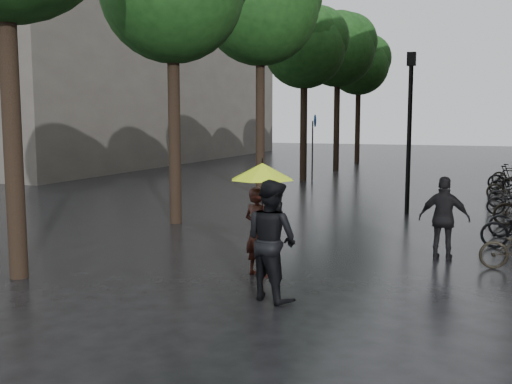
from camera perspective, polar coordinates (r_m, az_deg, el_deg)
The scene contains 9 objects.
ground at distance 8.59m, azimuth -5.87°, elevation -12.23°, with size 120.00×120.00×0.00m, color black.
bg_building at distance 43.80m, azimuth -15.42°, elevation 12.22°, with size 16.00×30.00×14.00m, color #47423D.
street_trees at distance 24.63m, azimuth 2.67°, elevation 15.19°, with size 4.33×34.03×8.91m.
person_burgundy at distance 10.76m, azimuth 0.17°, elevation -3.76°, with size 0.59×0.39×1.63m, color black.
person_black at distance 9.33m, azimuth 1.48°, elevation -4.60°, with size 0.92×0.72×1.89m, color black.
lime_umbrella at distance 9.99m, azimuth 0.60°, elevation 1.97°, with size 1.10×1.10×1.62m.
pedestrian_walking at distance 12.50m, azimuth 17.49°, elevation -2.44°, with size 0.99×0.41×1.69m, color black.
lamp_post at distance 18.17m, azimuth 14.43°, elevation 6.93°, with size 0.24×0.24×4.73m.
cycle_sign at distance 26.85m, azimuth 5.51°, elevation 5.18°, with size 0.16×0.55×3.01m.
Camera 1 is at (3.69, -7.22, 2.82)m, focal length 42.00 mm.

